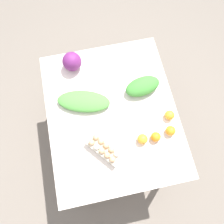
{
  "coord_description": "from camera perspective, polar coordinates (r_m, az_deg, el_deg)",
  "views": [
    {
      "loc": [
        0.5,
        -0.11,
        2.3
      ],
      "look_at": [
        0.0,
        0.0,
        0.78
      ],
      "focal_mm": 35.0,
      "sensor_mm": 36.0,
      "label": 1
    }
  ],
  "objects": [
    {
      "name": "egg_carton",
      "position": [
        1.51,
        -2.04,
        -9.58
      ],
      "size": [
        0.27,
        0.25,
        0.09
      ],
      "rotation": [
        0.0,
        0.0,
        3.84
      ],
      "color": "beige",
      "rests_on": "dining_table"
    },
    {
      "name": "orange_0",
      "position": [
        1.56,
        11.36,
        -6.4
      ],
      "size": [
        0.07,
        0.07,
        0.07
      ],
      "primitive_type": "sphere",
      "color": "orange",
      "rests_on": "dining_table"
    },
    {
      "name": "dining_table",
      "position": [
        1.72,
        0.0,
        -1.34
      ],
      "size": [
        1.16,
        0.95,
        0.76
      ],
      "color": "silver",
      "rests_on": "ground_plane"
    },
    {
      "name": "orange_1",
      "position": [
        1.54,
        7.97,
        -7.02
      ],
      "size": [
        0.07,
        0.07,
        0.07
      ],
      "primitive_type": "sphere",
      "color": "orange",
      "rests_on": "dining_table"
    },
    {
      "name": "cabbage_purple",
      "position": [
        1.74,
        -10.42,
        12.83
      ],
      "size": [
        0.15,
        0.15,
        0.15
      ],
      "primitive_type": "sphere",
      "color": "#6B2366",
      "rests_on": "dining_table"
    },
    {
      "name": "orange_3",
      "position": [
        1.63,
        14.79,
        -0.79
      ],
      "size": [
        0.07,
        0.07,
        0.07
      ],
      "primitive_type": "sphere",
      "color": "orange",
      "rests_on": "dining_table"
    },
    {
      "name": "greens_bunch_chard",
      "position": [
        1.62,
        -7.42,
        2.76
      ],
      "size": [
        0.27,
        0.42,
        0.07
      ],
      "primitive_type": "ellipsoid",
      "rotation": [
        0.0,
        0.0,
        4.43
      ],
      "color": "#4C933D",
      "rests_on": "dining_table"
    },
    {
      "name": "ground_plane",
      "position": [
        2.35,
        0.0,
        -6.06
      ],
      "size": [
        8.0,
        8.0,
        0.0
      ],
      "primitive_type": "plane",
      "color": "#70665B"
    },
    {
      "name": "orange_2",
      "position": [
        1.6,
        15.04,
        -4.75
      ],
      "size": [
        0.07,
        0.07,
        0.07
      ],
      "primitive_type": "sphere",
      "color": "orange",
      "rests_on": "dining_table"
    },
    {
      "name": "greens_bunch_kale",
      "position": [
        1.66,
        7.98,
        6.68
      ],
      "size": [
        0.19,
        0.29,
        0.09
      ],
      "primitive_type": "ellipsoid",
      "rotation": [
        0.0,
        0.0,
        1.74
      ],
      "color": "#3D8433",
      "rests_on": "dining_table"
    }
  ]
}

